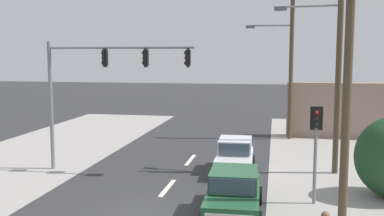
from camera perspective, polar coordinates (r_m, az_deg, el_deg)
name	(u,v)px	position (r m, az deg, el deg)	size (l,w,h in m)	color
ground_plane	(147,213)	(15.80, -5.77, -13.16)	(140.00, 140.00, 0.00)	#303033
lane_dash_mid	(168,188)	(18.55, -3.13, -10.09)	(0.20, 2.40, 0.01)	silver
lane_dash_far	(190,160)	(23.27, -0.20, -6.60)	(0.20, 2.40, 0.01)	silver
utility_pole_foreground_right	(345,38)	(14.01, 18.86, 8.43)	(3.77, 0.66, 10.99)	#4C3D2B
utility_pole_midground_right	(336,50)	(21.01, 17.85, 7.05)	(3.78, 0.57, 10.46)	#4C3D2B
utility_pole_background_right	(289,55)	(29.13, 12.25, 6.59)	(3.78, 0.57, 10.02)	#4C3D2B
traffic_signal_mast	(98,78)	(20.81, -11.79, 3.80)	(6.89, 0.46, 6.00)	slate
pedestal_signal_right_kerb	(316,138)	(16.62, 15.45, -3.74)	(0.44, 0.29, 3.56)	slate
shopfront_wall_far	(382,111)	(31.20, 23.01, -0.38)	(12.00, 1.00, 3.60)	gray
hatchback_oncoming_mid	(235,157)	(20.84, 5.46, -6.24)	(1.87, 3.68, 1.53)	silver
sedan_oncoming_near	(234,195)	(15.39, 5.32, -10.94)	(1.99, 4.29, 1.56)	#235633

